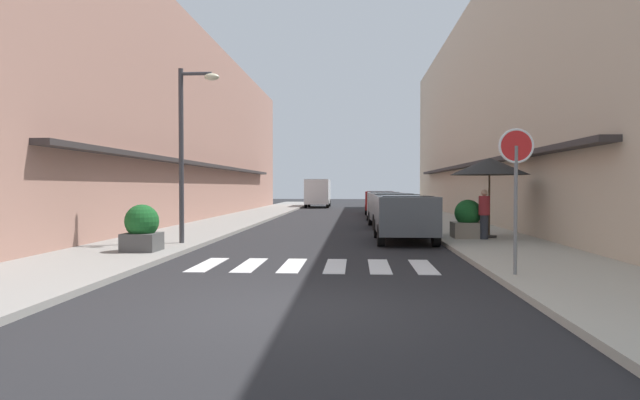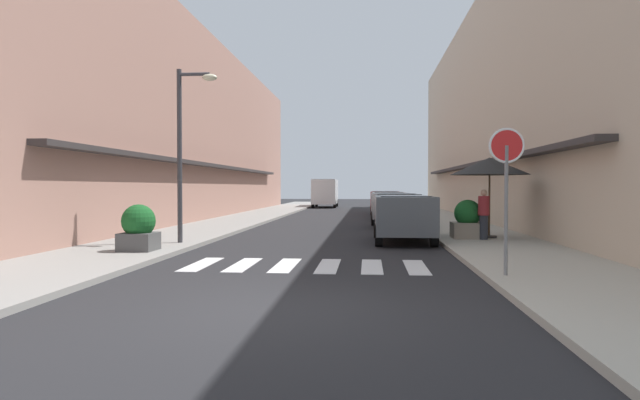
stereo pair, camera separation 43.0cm
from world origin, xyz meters
name	(u,v)px [view 2 (the right image)]	position (x,y,z in m)	size (l,w,h in m)	color
ground_plane	(340,223)	(0.00, 18.64, 0.00)	(102.51, 102.51, 0.00)	#232326
sidewalk_left	(237,221)	(-5.09, 18.64, 0.06)	(3.19, 65.23, 0.12)	gray
sidewalk_right	(447,222)	(5.09, 18.64, 0.06)	(3.19, 65.23, 0.12)	#ADA899
building_row_left	(165,128)	(-9.18, 19.97, 4.80)	(5.50, 43.94, 9.61)	#A87A6B
building_row_right	(529,108)	(9.18, 19.97, 5.58)	(5.50, 43.94, 11.16)	#C6B299
crosswalk	(307,266)	(0.00, 4.26, 0.01)	(5.20, 2.20, 0.01)	silver
parked_car_near	(403,213)	(2.44, 9.61, 0.92)	(1.82, 3.98, 1.47)	#4C5156
parked_car_mid	(394,206)	(2.44, 15.61, 0.92)	(1.97, 4.10, 1.47)	#4C5156
parked_car_far	(389,202)	(2.44, 21.69, 0.92)	(1.95, 4.45, 1.47)	silver
parked_car_distant	(386,200)	(2.44, 27.21, 0.92)	(1.95, 4.03, 1.47)	maroon
delivery_van	(325,191)	(-2.29, 38.44, 1.41)	(2.06, 5.42, 2.37)	silver
round_street_sign	(506,162)	(3.86, 2.62, 2.19)	(0.65, 0.07, 2.70)	slate
street_lamp	(186,136)	(-3.92, 7.79, 3.21)	(1.19, 0.28, 5.02)	#38383D
cafe_umbrella	(490,167)	(5.19, 10.16, 2.39)	(2.49, 2.49, 2.55)	#262626
planter_corner	(139,228)	(-4.48, 5.76, 0.69)	(0.85, 0.85, 1.18)	#4C4C4C
planter_midblock	(468,221)	(4.48, 9.94, 0.67)	(0.98, 0.98, 1.21)	gray
pedestrian_walking_near	(484,213)	(4.88, 9.48, 0.92)	(0.34, 0.34, 1.54)	#282B33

